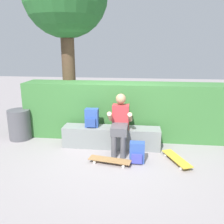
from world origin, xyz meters
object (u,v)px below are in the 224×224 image
object	(u,v)px
bench_main	(111,137)
skateboard_near_person	(110,160)
person_skater	(120,122)
skateboard_beside_bench	(177,159)
backpack_on_bench	(92,118)
trash_bin	(20,124)
backpack_on_ground	(137,153)

from	to	relation	value
bench_main	skateboard_near_person	size ratio (longest dim) A/B	2.54
bench_main	person_skater	bearing A→B (deg)	-45.24
person_skater	skateboard_beside_bench	bearing A→B (deg)	-19.23
backpack_on_bench	trash_bin	xyz separation A→B (m)	(-1.78, 0.23, -0.29)
trash_bin	person_skater	bearing A→B (deg)	-10.14
skateboard_near_person	skateboard_beside_bench	bearing A→B (deg)	9.54
bench_main	trash_bin	size ratio (longest dim) A/B	2.97
backpack_on_bench	skateboard_near_person	bearing A→B (deg)	-58.36
skateboard_beside_bench	trash_bin	bearing A→B (deg)	166.91
person_skater	skateboard_near_person	distance (m)	0.84
person_skater	backpack_on_ground	world-z (taller)	person_skater
bench_main	backpack_on_ground	bearing A→B (deg)	-49.85
backpack_on_bench	trash_bin	world-z (taller)	backpack_on_bench
skateboard_near_person	bench_main	bearing A→B (deg)	94.84
bench_main	trash_bin	bearing A→B (deg)	174.19
skateboard_beside_bench	skateboard_near_person	bearing A→B (deg)	-170.46
backpack_on_ground	skateboard_beside_bench	bearing A→B (deg)	6.20
skateboard_beside_bench	backpack_on_ground	size ratio (longest dim) A/B	2.04
skateboard_beside_bench	backpack_on_ground	bearing A→B (deg)	-173.80
backpack_on_ground	trash_bin	world-z (taller)	trash_bin
skateboard_near_person	skateboard_beside_bench	xyz separation A→B (m)	(1.25, 0.21, 0.00)
backpack_on_ground	bench_main	bearing A→B (deg)	130.15
skateboard_near_person	backpack_on_bench	bearing A→B (deg)	121.64
skateboard_near_person	trash_bin	bearing A→B (deg)	155.63
bench_main	backpack_on_ground	world-z (taller)	bench_main
backpack_on_bench	trash_bin	bearing A→B (deg)	172.52
person_skater	backpack_on_bench	distance (m)	0.66
skateboard_near_person	skateboard_beside_bench	size ratio (longest dim) A/B	1.01
bench_main	backpack_on_bench	distance (m)	0.59
skateboard_near_person	backpack_on_ground	world-z (taller)	backpack_on_ground
backpack_on_bench	backpack_on_ground	world-z (taller)	backpack_on_bench
skateboard_beside_bench	backpack_on_bench	world-z (taller)	backpack_on_bench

